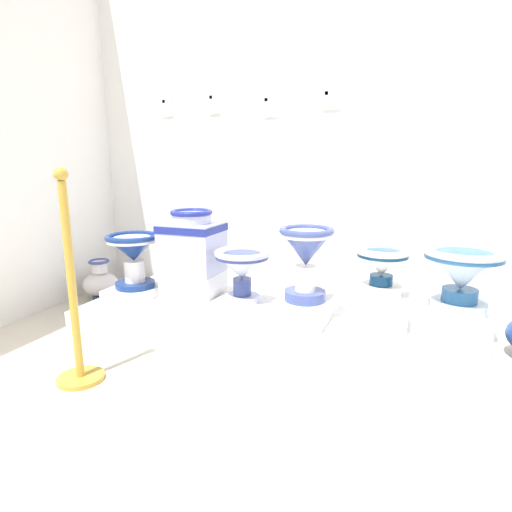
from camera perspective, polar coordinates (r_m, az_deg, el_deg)
wall_back at (r=3.20m, az=6.30°, el=22.08°), size 3.57×0.06×3.20m
display_platform at (r=2.82m, az=2.59°, el=-8.61°), size 2.60×1.00×0.10m
plinth_block_squat_floral at (r=3.27m, az=-15.89°, el=-4.58°), size 0.34×0.38×0.06m
antique_toilet_squat_floral at (r=3.20m, az=-16.21°, el=0.66°), size 0.38×0.38×0.40m
plinth_block_pale_glazed at (r=3.10m, az=-8.39°, el=-3.87°), size 0.40×0.30×0.20m
antique_toilet_pale_glazed at (r=3.02m, az=-8.58°, el=2.01°), size 0.40×0.34×0.44m
plinth_block_broad_patterned at (r=2.88m, az=-1.84°, el=-6.56°), size 0.39×0.36×0.05m
antique_toilet_broad_patterned at (r=2.80m, az=-1.88°, el=-1.32°), size 0.37×0.37×0.35m
plinth_block_rightmost at (r=2.68m, az=6.55°, el=-7.24°), size 0.30×0.38×0.13m
antique_toilet_rightmost at (r=2.58m, az=6.75°, el=0.49°), size 0.33×0.33×0.46m
plinth_block_leftmost at (r=2.68m, az=16.24°, el=-7.03°), size 0.33×0.29×0.18m
antique_toilet_leftmost at (r=2.60m, az=16.61°, el=-1.17°), size 0.32×0.32×0.30m
plinth_block_tall_cobalt at (r=2.59m, az=25.35°, el=-8.62°), size 0.30×0.40×0.17m
antique_toilet_tall_cobalt at (r=2.50m, az=26.01°, el=-1.88°), size 0.41×0.41×0.35m
info_placard_first at (r=3.60m, az=-11.87°, el=19.07°), size 0.10×0.01×0.14m
info_placard_second at (r=3.39m, az=-5.59°, el=19.79°), size 0.10×0.01×0.15m
info_placard_third at (r=3.21m, az=1.98°, el=19.54°), size 0.11×0.01×0.15m
info_placard_fourth at (r=3.10m, az=10.24°, el=20.09°), size 0.13×0.01×0.13m
decorative_vase_spare at (r=3.58m, az=-20.21°, el=-3.32°), size 0.27×0.27×0.32m
stanchion_post_near_left at (r=2.24m, az=-23.24°, el=-7.24°), size 0.23×0.23×1.05m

